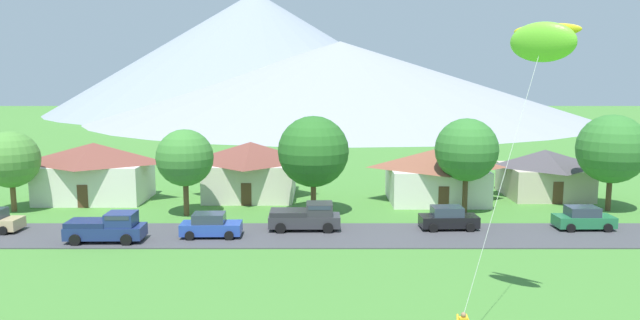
# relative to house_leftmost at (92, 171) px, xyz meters

# --- Properties ---
(road_strip) EXTENTS (160.00, 6.59, 0.08)m
(road_strip) POSITION_rel_house_leftmost_xyz_m (21.31, -12.03, -2.69)
(road_strip) COLOR #424247
(road_strip) RESTS_ON ground
(mountain_central_ridge) EXTENTS (124.14, 124.14, 19.42)m
(mountain_central_ridge) POSITION_rel_house_leftmost_xyz_m (25.47, 101.24, 6.98)
(mountain_central_ridge) COLOR #8E939E
(mountain_central_ridge) RESTS_ON ground
(mountain_far_west_ridge) EXTENTS (119.70, 119.70, 35.37)m
(mountain_far_west_ridge) POSITION_rel_house_leftmost_xyz_m (1.12, 129.75, 14.96)
(mountain_far_west_ridge) COLOR gray
(mountain_far_west_ridge) RESTS_ON ground
(house_leftmost) EXTENTS (9.93, 6.57, 5.27)m
(house_leftmost) POSITION_rel_house_leftmost_xyz_m (0.00, 0.00, 0.00)
(house_leftmost) COLOR silver
(house_leftmost) RESTS_ON ground
(house_left_center) EXTENTS (9.05, 7.44, 4.78)m
(house_left_center) POSITION_rel_house_leftmost_xyz_m (30.78, -0.31, -0.25)
(house_left_center) COLOR silver
(house_left_center) RESTS_ON ground
(house_right_center) EXTENTS (8.62, 8.27, 5.16)m
(house_right_center) POSITION_rel_house_leftmost_xyz_m (13.92, 1.61, -0.05)
(house_right_center) COLOR beige
(house_right_center) RESTS_ON ground
(house_rightmost) EXTENTS (7.63, 7.51, 4.40)m
(house_rightmost) POSITION_rel_house_leftmost_xyz_m (41.29, 1.89, -0.45)
(house_rightmost) COLOR beige
(house_rightmost) RESTS_ON ground
(tree_near_left) EXTENTS (4.69, 4.69, 6.74)m
(tree_near_left) POSITION_rel_house_leftmost_xyz_m (-5.24, -4.40, 1.65)
(tree_near_left) COLOR brown
(tree_near_left) RESTS_ON ground
(tree_left_of_center) EXTENTS (4.59, 4.59, 7.03)m
(tree_left_of_center) POSITION_rel_house_leftmost_xyz_m (9.49, -5.82, 1.99)
(tree_left_of_center) COLOR brown
(tree_left_of_center) RESTS_ON ground
(tree_center) EXTENTS (5.72, 5.72, 8.10)m
(tree_center) POSITION_rel_house_leftmost_xyz_m (44.54, -4.09, 2.49)
(tree_center) COLOR #4C3823
(tree_center) RESTS_ON ground
(tree_right_of_center) EXTENTS (5.74, 5.74, 8.08)m
(tree_right_of_center) POSITION_rel_house_leftmost_xyz_m (19.80, -5.53, 2.47)
(tree_right_of_center) COLOR brown
(tree_right_of_center) RESTS_ON ground
(tree_near_right) EXTENTS (5.18, 5.18, 7.82)m
(tree_near_right) POSITION_rel_house_leftmost_xyz_m (32.36, -4.62, 2.49)
(tree_near_right) COLOR #4C3823
(tree_near_right) RESTS_ON ground
(parked_car_blue_mid_west) EXTENTS (4.23, 2.14, 1.68)m
(parked_car_blue_mid_west) POSITION_rel_house_leftmost_xyz_m (12.67, -12.52, -1.86)
(parked_car_blue_mid_west) COLOR #2847A8
(parked_car_blue_mid_west) RESTS_ON road_strip
(parked_car_black_mid_east) EXTENTS (4.28, 2.23, 1.68)m
(parked_car_black_mid_east) POSITION_rel_house_leftmost_xyz_m (29.77, -10.40, -1.86)
(parked_car_black_mid_east) COLOR black
(parked_car_black_mid_east) RESTS_ON road_strip
(parked_car_green_east_end) EXTENTS (4.23, 2.14, 1.68)m
(parked_car_green_east_end) POSITION_rel_house_leftmost_xyz_m (39.71, -10.44, -1.86)
(parked_car_green_east_end) COLOR #237042
(parked_car_green_east_end) RESTS_ON road_strip
(pickup_truck_navy_west_side) EXTENTS (5.22, 2.37, 1.99)m
(pickup_truck_navy_west_side) POSITION_rel_house_leftmost_xyz_m (5.85, -13.67, -1.67)
(pickup_truck_navy_west_side) COLOR navy
(pickup_truck_navy_west_side) RESTS_ON road_strip
(pickup_truck_charcoal_east_side) EXTENTS (5.22, 2.37, 1.99)m
(pickup_truck_charcoal_east_side) POSITION_rel_house_leftmost_xyz_m (19.34, -10.59, -1.67)
(pickup_truck_charcoal_east_side) COLOR #333338
(pickup_truck_charcoal_east_side) RESTS_ON road_strip
(kite_flyer_with_kite) EXTENTS (5.70, 4.83, 13.76)m
(kite_flyer_with_kite) POSITION_rel_house_leftmost_xyz_m (30.04, -26.81, 9.86)
(kite_flyer_with_kite) COLOR #70604C
(kite_flyer_with_kite) RESTS_ON ground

